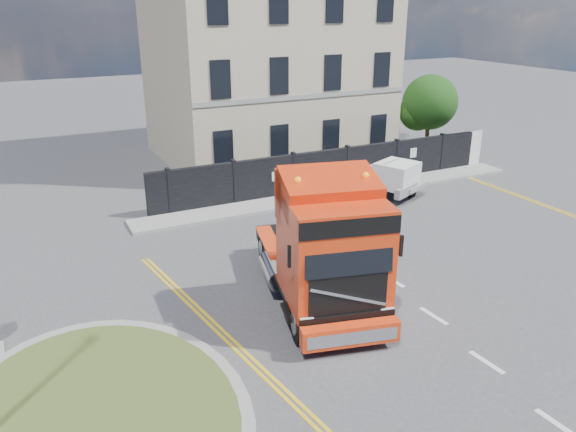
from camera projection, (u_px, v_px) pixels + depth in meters
ground at (309, 294)px, 17.83m from camera, size 120.00×120.00×0.00m
traffic_island at (96, 420)px, 12.38m from camera, size 6.80×6.80×0.17m
hoarding_fence at (339, 168)px, 27.72m from camera, size 18.80×0.25×2.00m
georgian_building at (265, 56)px, 32.05m from camera, size 12.30×10.30×12.80m
tree at (427, 105)px, 32.83m from camera, size 3.20×3.20×4.80m
pavement_far at (338, 193)px, 27.07m from camera, size 20.00×1.60×0.12m
truck at (326, 251)px, 16.33m from camera, size 4.24×7.52×4.25m
flatbed_pickup at (390, 177)px, 26.43m from camera, size 3.31×4.74×1.79m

